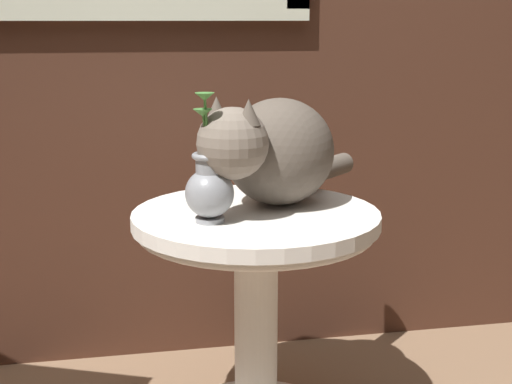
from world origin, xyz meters
TOP-DOWN VIEW (x-y plane):
  - wicker_side_table at (0.25, 0.23)m, footprint 0.62×0.62m
  - cat at (0.30, 0.28)m, footprint 0.50×0.47m
  - pewter_vase_with_ivy at (0.12, 0.16)m, footprint 0.11×0.11m

SIDE VIEW (x-z plane):
  - wicker_side_table at x=0.25m, z-range 0.12..0.72m
  - pewter_vase_with_ivy at x=0.12m, z-range 0.54..0.84m
  - cat at x=0.30m, z-range 0.60..0.89m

